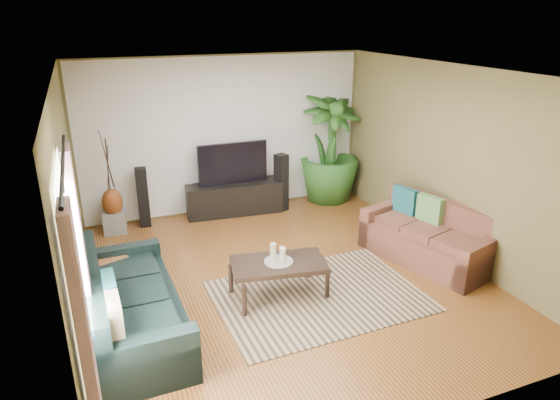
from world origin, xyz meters
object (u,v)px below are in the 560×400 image
sofa_right (427,233)px  coffee_table (279,279)px  speaker_left (143,197)px  side_table (105,274)px  speaker_right (281,183)px  vase (112,202)px  sofa_left (133,299)px  television (233,163)px  potted_plant (329,148)px  tv_stand (234,198)px  pedestal (115,222)px

sofa_right → coffee_table: sofa_right is taller
speaker_left → side_table: (-0.75, -2.00, -0.24)m
speaker_right → vase: speaker_right is taller
speaker_right → vase: bearing=159.0°
sofa_left → television: television is taller
potted_plant → side_table: bearing=-154.3°
potted_plant → sofa_right: bearing=-86.6°
speaker_right → sofa_left: bearing=-154.5°
sofa_left → vase: (0.01, 2.92, 0.08)m
coffee_table → sofa_left: bearing=-165.8°
sofa_left → speaker_right: size_ratio=2.14×
coffee_table → potted_plant: (2.14, 2.87, 0.76)m
television → tv_stand: bearing=0.0°
sofa_right → coffee_table: (-2.30, -0.12, -0.19)m
sofa_left → coffee_table: bearing=-87.2°
speaker_right → potted_plant: size_ratio=0.51×
television → potted_plant: bearing=0.0°
side_table → potted_plant: bearing=25.7°
potted_plant → coffee_table: bearing=-126.7°
sofa_left → speaker_right: speaker_right is taller
tv_stand → vase: vase is taller
coffee_table → speaker_right: 2.93m
speaker_left → television: bearing=4.4°
speaker_left → speaker_right: bearing=0.1°
sofa_left → television: (2.04, 3.00, 0.49)m
speaker_right → side_table: 3.62m
vase → speaker_left: bearing=9.7°
coffee_table → side_table: side_table is taller
tv_stand → television: size_ratio=1.36×
sofa_right → coffee_table: size_ratio=1.59×
sofa_left → tv_stand: size_ratio=1.33×
sofa_right → vase: size_ratio=4.11×
sofa_left → potted_plant: bearing=-53.7°
pedestal → sofa_right: bearing=-33.5°
coffee_table → vase: (-1.74, 2.79, 0.27)m
sofa_right → speaker_left: 4.50m
speaker_right → coffee_table: bearing=-131.5°
tv_stand → potted_plant: bearing=5.0°
sofa_right → speaker_right: bearing=-170.9°
sofa_right → pedestal: bearing=-139.1°
sofa_left → side_table: sofa_left is taller
television → speaker_right: television is taller
sofa_left → speaker_right: (2.87, 2.82, 0.09)m
coffee_table → speaker_left: 3.15m
speaker_left → potted_plant: (3.40, 0.00, 0.50)m
speaker_right → vase: 2.86m
sofa_right → speaker_right: (-1.19, 2.58, 0.09)m
sofa_right → side_table: size_ratio=3.54×
vase → side_table: size_ratio=0.86×
tv_stand → vase: (-2.03, -0.08, 0.23)m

